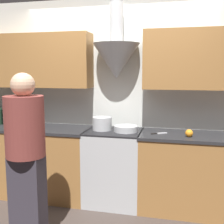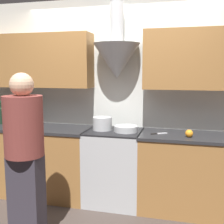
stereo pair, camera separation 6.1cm
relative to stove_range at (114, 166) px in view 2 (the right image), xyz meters
The scene contains 15 objects.
ground_plane 0.57m from the stove_range, 90.00° to the right, with size 12.00×12.00×0.00m, color #423833.
wall_back 1.05m from the stove_range, 108.74° to the left, with size 8.40×0.58×2.60m.
counter_left 1.12m from the stove_range, behind, with size 1.58×0.62×0.93m.
counter_right 0.87m from the stove_range, ahead, with size 1.08×0.62×0.93m.
stove_range is the anchor object (origin of this frame).
wine_bottle_2 1.74m from the stove_range, behind, with size 0.07×0.07×0.33m.
wine_bottle_3 1.65m from the stove_range, behind, with size 0.08×0.08×0.35m.
wine_bottle_4 1.55m from the stove_range, behind, with size 0.08×0.08×0.35m.
wine_bottle_5 1.47m from the stove_range, behind, with size 0.08×0.08×0.35m.
wine_bottle_6 1.38m from the stove_range, behind, with size 0.07×0.07×0.35m.
stock_pot 0.57m from the stove_range, behind, with size 0.24×0.24×0.16m.
mixing_bowl 0.52m from the stove_range, ahead, with size 0.29×0.29×0.07m.
orange_fruit 1.04m from the stove_range, ahead, with size 0.09×0.09×0.09m.
chefs_knife 0.73m from the stove_range, ahead, with size 0.19×0.14×0.01m.
person_foreground_left 1.31m from the stove_range, 118.12° to the right, with size 0.36×0.36×1.65m.
Camera 2 is at (0.81, -2.99, 1.66)m, focal length 45.00 mm.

